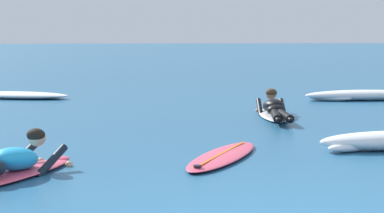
% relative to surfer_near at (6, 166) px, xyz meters
% --- Properties ---
extents(ground_plane, '(120.00, 120.00, 0.00)m').
position_rel_surfer_near_xyz_m(ground_plane, '(2.66, 7.79, -0.14)').
color(ground_plane, '#235B84').
extents(surfer_near, '(1.53, 2.38, 0.54)m').
position_rel_surfer_near_xyz_m(surfer_near, '(0.00, 0.00, 0.00)').
color(surfer_near, '#E54C66').
rests_on(surfer_near, ground).
extents(surfer_far, '(0.66, 2.57, 0.54)m').
position_rel_surfer_near_xyz_m(surfer_far, '(3.94, 4.99, -0.00)').
color(surfer_far, white).
rests_on(surfer_far, ground).
extents(drifting_surfboard, '(1.41, 2.21, 0.16)m').
position_rel_surfer_near_xyz_m(drifting_surfboard, '(2.50, 1.02, -0.11)').
color(drifting_surfboard, '#E54C66').
rests_on(drifting_surfboard, ground).
extents(whitewater_mid_left, '(2.78, 0.74, 0.24)m').
position_rel_surfer_near_xyz_m(whitewater_mid_left, '(6.59, 7.92, -0.03)').
color(whitewater_mid_left, white).
rests_on(whitewater_mid_left, ground).
extents(whitewater_mid_right, '(2.62, 1.38, 0.16)m').
position_rel_surfer_near_xyz_m(whitewater_mid_right, '(-1.42, 8.93, -0.07)').
color(whitewater_mid_right, white).
rests_on(whitewater_mid_right, ground).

